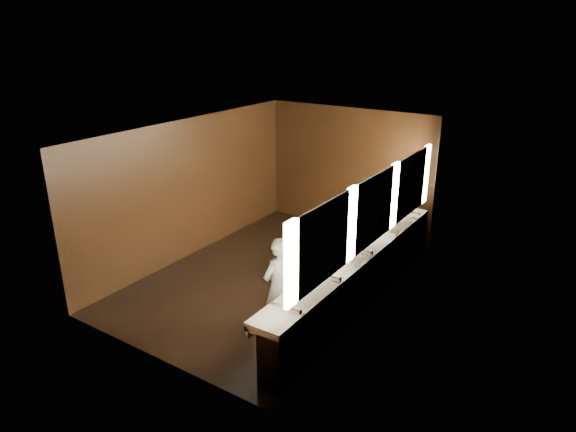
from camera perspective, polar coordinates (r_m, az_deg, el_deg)
name	(u,v)px	position (r m, az deg, el deg)	size (l,w,h in m)	color
floor	(273,276)	(9.82, -1.70, -6.69)	(6.00, 6.00, 0.00)	black
ceiling	(271,130)	(8.89, -1.89, 9.56)	(4.00, 6.00, 0.02)	#2D2D2B
wall_back	(348,170)	(11.73, 6.72, 5.13)	(4.00, 0.02, 2.80)	black
wall_front	(144,269)	(7.22, -15.70, -5.69)	(4.00, 0.02, 2.80)	black
wall_left	(191,188)	(10.49, -10.77, 3.03)	(0.02, 6.00, 2.80)	black
wall_right	(374,230)	(8.34, 9.52, -1.53)	(0.02, 6.00, 2.80)	black
sink_counter	(359,277)	(8.79, 7.94, -6.72)	(0.55, 5.40, 1.01)	black
mirror_band	(374,209)	(8.22, 9.54, 0.76)	(0.06, 5.03, 1.15)	#FFEDC3
person	(278,287)	(7.78, -1.08, -7.87)	(0.58, 0.38, 1.59)	#93C5DB
trash_bin	(327,303)	(8.42, 4.34, -9.64)	(0.34, 0.34, 0.53)	black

